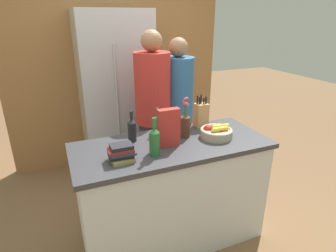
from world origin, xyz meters
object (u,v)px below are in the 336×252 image
Objects in this scene: bottle_vinegar at (154,141)px; bottle_wine at (158,123)px; cereal_box at (169,128)px; book_stack at (121,153)px; bottle_oil at (132,129)px; person_at_sink at (153,109)px; knife_block at (201,115)px; person_in_blue at (178,107)px; fruit_bowl at (217,132)px; flower_vase at (185,124)px; refrigerator at (117,96)px; coffee_mug at (184,123)px.

bottle_vinegar reaches higher than bottle_wine.
book_stack is at bearing -166.57° from cereal_box.
person_at_sink is at bearing 55.83° from bottle_oil.
bottle_wine reaches higher than book_stack.
knife_block is 0.99× the size of cereal_box.
person_in_blue reaches higher than cereal_box.
fruit_bowl is at bearing -33.37° from bottle_wine.
flower_vase is 1.19× the size of bottle_vinegar.
cereal_box is at bearing 13.43° from book_stack.
flower_vase is 0.65m from person_at_sink.
refrigerator is 1.37m from flower_vase.
refrigerator is at bearing 106.76° from coffee_mug.
bottle_vinegar is (0.08, -0.31, 0.01)m from bottle_oil.
coffee_mug is at bearing 9.79° from bottle_oil.
person_at_sink is at bearing 79.31° from cereal_box.
bottle_wine is 0.13× the size of person_in_blue.
person_at_sink reaches higher than person_in_blue.
flower_vase is 0.42m from bottle_vinegar.
cereal_box reaches higher than bottle_wine.
bottle_oil is (-0.43, 0.09, -0.02)m from flower_vase.
person_at_sink is (0.30, 0.87, -0.05)m from bottle_vinegar.
bottle_oil is (-0.24, 0.20, -0.05)m from cereal_box.
refrigerator is at bearing 132.24° from person_in_blue.
person_at_sink is (-0.13, 0.47, 0.01)m from coffee_mug.
person_at_sink reaches higher than knife_block.
book_stack is (-0.83, -0.36, -0.06)m from knife_block.
bottle_wine is at bearing -179.09° from coffee_mug.
bottle_wine is (0.41, 0.38, 0.03)m from book_stack.
flower_vase reaches higher than fruit_bowl.
fruit_bowl is 2.44× the size of coffee_mug.
book_stack is at bearing -137.78° from bottle_wine.
flower_vase reaches higher than coffee_mug.
bottle_oil is at bearing 168.50° from flower_vase.
bottle_wine is 0.13× the size of person_at_sink.
bottle_oil is at bearing -170.21° from coffee_mug.
bottle_vinegar is at bearing -169.38° from fruit_bowl.
knife_block is 0.91m from book_stack.
cereal_box is at bearing -133.89° from coffee_mug.
book_stack is at bearing 176.51° from bottle_vinegar.
coffee_mug is 0.52m from bottle_oil.
fruit_bowl is 0.28m from flower_vase.
flower_vase is at bearing -114.17° from coffee_mug.
person_at_sink is (-0.05, 0.65, -0.06)m from flower_vase.
person_at_sink is at bearing 57.54° from book_stack.
fruit_bowl is 0.89× the size of cereal_box.
refrigerator reaches higher than bottle_wine.
bottle_wine is at bearing 66.10° from bottle_vinegar.
book_stack is (-0.32, -1.55, 0.01)m from refrigerator.
bottle_vinegar reaches higher than coffee_mug.
fruit_bowl is at bearing -46.48° from person_at_sink.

